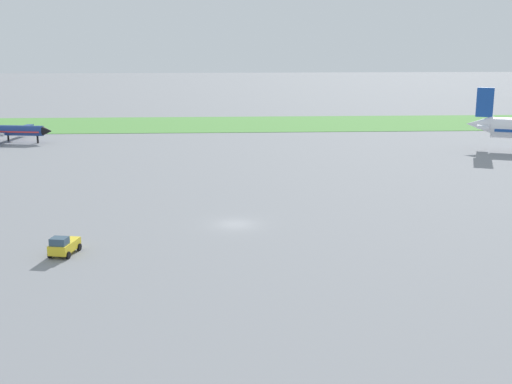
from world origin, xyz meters
The scene contains 4 objects.
ground_plane centered at (0.00, 0.00, 0.00)m, with size 600.00×600.00×0.00m, color gray.
grass_taxiway_strip centered at (0.00, 84.78, 0.04)m, with size 360.00×28.00×0.08m, color #549342.
airplane_taxiing_turboprop centered at (-43.11, 59.90, 2.41)m, with size 18.77×21.83×6.57m.
pushback_tug_near_gate centered at (-16.62, -9.68, 0.91)m, with size 2.68×3.90×1.95m.
Camera 1 is at (-1.57, -71.47, 20.51)m, focal length 47.08 mm.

